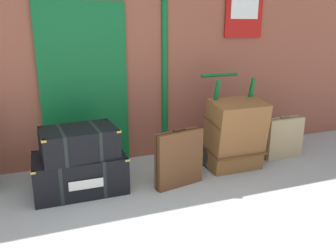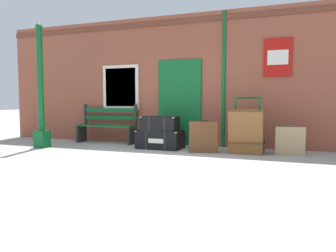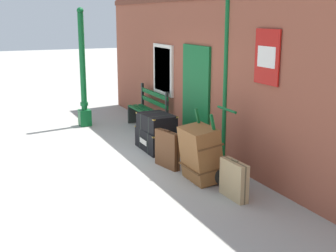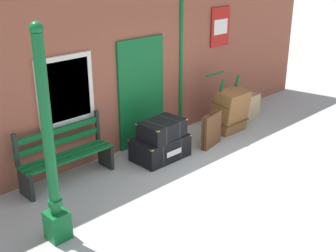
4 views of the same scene
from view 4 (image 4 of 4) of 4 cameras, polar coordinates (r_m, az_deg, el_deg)
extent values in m
plane|color=#A3A099|center=(7.42, 9.59, -7.49)|extent=(60.00, 60.00, 0.00)
cube|color=brown|center=(8.50, -3.99, 8.17)|extent=(10.40, 0.30, 3.20)
cube|color=#0F5B28|center=(8.48, -3.46, 4.29)|extent=(1.10, 0.05, 2.10)
cube|color=#093718|center=(8.47, -3.40, 4.27)|extent=(0.06, 0.02, 2.10)
cube|color=silver|center=(7.45, -13.09, 4.52)|extent=(1.04, 0.06, 1.16)
cube|color=silver|center=(7.44, -13.01, 4.49)|extent=(0.88, 0.02, 1.00)
cylinder|color=#0F5B28|center=(9.07, 1.66, 9.08)|extent=(0.09, 0.09, 3.14)
cube|color=#B7140F|center=(9.86, 6.77, 12.61)|extent=(0.60, 0.02, 0.84)
cube|color=white|center=(9.85, 6.83, 12.60)|extent=(0.44, 0.01, 0.32)
cube|color=#0F5B28|center=(6.16, -14.07, -12.31)|extent=(0.28, 0.28, 0.40)
cylinder|color=#0F5B28|center=(5.53, -15.34, -0.46)|extent=(0.14, 0.14, 2.33)
cylinder|color=#0F5B28|center=(5.98, -14.37, -9.51)|extent=(0.19, 0.19, 0.08)
sphere|color=#0F5B28|center=(5.21, -16.67, 12.02)|extent=(0.16, 0.16, 0.16)
cube|color=#0F5B28|center=(7.31, -12.29, -4.20)|extent=(1.60, 0.09, 0.04)
cube|color=#0F5B28|center=(7.42, -12.88, -3.85)|extent=(1.60, 0.09, 0.04)
cube|color=#0F5B28|center=(7.53, -13.44, -3.51)|extent=(1.60, 0.09, 0.04)
cube|color=#0F5B28|center=(7.49, -13.81, -1.98)|extent=(1.60, 0.05, 0.10)
cube|color=#0F5B28|center=(7.42, -13.95, -0.57)|extent=(1.60, 0.05, 0.10)
cube|color=black|center=(7.21, -17.88, -7.19)|extent=(0.06, 0.40, 0.45)
cube|color=black|center=(7.15, -19.07, -3.05)|extent=(0.06, 0.06, 0.56)
cube|color=black|center=(7.88, -8.07, -3.72)|extent=(0.06, 0.40, 0.45)
cube|color=black|center=(7.83, -9.13, 0.08)|extent=(0.06, 0.06, 0.56)
cube|color=black|center=(8.13, -1.01, -2.79)|extent=(1.00, 0.64, 0.42)
cube|color=black|center=(7.99, -2.19, -3.25)|extent=(0.04, 0.65, 0.43)
cube|color=black|center=(8.27, 0.13, -2.34)|extent=(0.04, 0.65, 0.43)
cube|color=#B79338|center=(7.55, -2.12, -3.14)|extent=(0.05, 0.05, 0.02)
cube|color=#B79338|center=(8.17, 2.88, -1.18)|extent=(0.05, 0.05, 0.02)
cube|color=#B79338|center=(7.97, -5.01, -1.84)|extent=(0.05, 0.05, 0.02)
cube|color=#B79338|center=(8.56, -0.05, -0.06)|extent=(0.05, 0.05, 0.02)
cube|color=silver|center=(7.93, 0.80, -3.47)|extent=(0.36, 0.01, 0.10)
cube|color=black|center=(7.97, -0.79, -0.42)|extent=(0.84, 0.60, 0.32)
cube|color=black|center=(7.85, -1.68, -0.79)|extent=(0.08, 0.55, 0.33)
cube|color=black|center=(8.09, 0.07, -0.07)|extent=(0.08, 0.55, 0.33)
cube|color=#B79338|center=(7.50, -1.35, -0.67)|extent=(0.05, 0.05, 0.02)
cube|color=#B79338|center=(8.03, 2.35, 0.87)|extent=(0.05, 0.05, 0.02)
cube|color=#B79338|center=(7.82, -4.03, 0.26)|extent=(0.05, 0.05, 0.02)
cube|color=#B79338|center=(8.33, -0.30, 1.68)|extent=(0.05, 0.05, 0.02)
cube|color=black|center=(9.49, 8.05, -0.61)|extent=(0.56, 0.28, 0.03)
cube|color=#0F5B28|center=(9.22, 6.30, 2.61)|extent=(0.04, 0.33, 1.17)
cube|color=#0F5B28|center=(9.59, 8.22, 3.27)|extent=(0.04, 0.33, 1.17)
cylinder|color=#0F5B28|center=(9.41, 6.05, 6.69)|extent=(0.54, 0.04, 0.04)
cylinder|color=black|center=(9.35, 5.63, 0.12)|extent=(0.04, 0.32, 0.32)
cylinder|color=#B79338|center=(9.35, 5.63, 0.12)|extent=(0.07, 0.06, 0.06)
cylinder|color=black|center=(9.82, 8.06, 1.08)|extent=(0.04, 0.32, 0.32)
cylinder|color=#B79338|center=(9.82, 8.06, 1.08)|extent=(0.07, 0.06, 0.06)
cube|color=brown|center=(9.34, 8.10, 1.98)|extent=(0.68, 0.55, 0.93)
cube|color=brown|center=(9.40, 8.04, 0.85)|extent=(0.70, 0.46, 0.08)
cube|color=brown|center=(9.27, 8.16, 3.12)|extent=(0.70, 0.46, 0.08)
cube|color=tan|center=(10.11, 10.57, 2.29)|extent=(0.57, 0.16, 0.57)
cylinder|color=brown|center=(10.01, 10.69, 3.95)|extent=(0.16, 0.03, 0.03)
cube|color=brown|center=(10.11, 10.57, 2.29)|extent=(0.58, 0.04, 0.59)
cube|color=brown|center=(8.63, 5.63, -0.52)|extent=(0.61, 0.24, 0.66)
cylinder|color=#3A2112|center=(8.51, 5.71, 1.68)|extent=(0.16, 0.06, 0.03)
cube|color=#351E10|center=(8.63, 5.63, -0.52)|extent=(0.60, 0.14, 0.68)
camera|label=1|loc=(5.27, 25.24, 0.30)|focal=37.62mm
camera|label=2|loc=(8.45, 54.05, -4.80)|focal=35.51mm
camera|label=3|loc=(13.40, 38.61, 13.16)|focal=48.38mm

